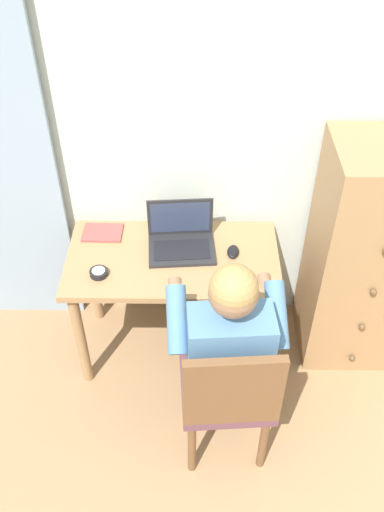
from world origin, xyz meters
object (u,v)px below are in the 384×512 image
(dresser, at_px, (362,258))
(person_seated, at_px, (226,336))
(chair, at_px, (228,393))
(notebook_pad, at_px, (103,233))
(desk, at_px, (173,274))
(desk_clock, at_px, (99,273))
(laptop, at_px, (181,238))
(computer_mouse, at_px, (233,252))

(dresser, relative_size, person_seated, 1.11)
(chair, relative_size, notebook_pad, 4.22)
(desk, distance_m, desk_clock, 0.41)
(desk, height_order, desk_clock, desk_clock)
(desk, distance_m, notebook_pad, 0.44)
(desk_clock, bearing_deg, laptop, 28.85)
(desk, xyz_separation_m, computer_mouse, (0.31, 0.03, 0.13))
(dresser, height_order, laptop, dresser)
(desk, height_order, chair, chair)
(dresser, xyz_separation_m, desk_clock, (-1.35, -0.20, 0.07))
(laptop, bearing_deg, dresser, -1.30)
(desk, distance_m, chair, 0.72)
(person_seated, distance_m, desk_clock, 0.71)
(computer_mouse, bearing_deg, laptop, 175.72)
(dresser, relative_size, desk_clock, 14.82)
(dresser, height_order, desk_clock, dresser)
(notebook_pad, bearing_deg, dresser, -3.82)
(desk, relative_size, dresser, 0.82)
(desk, bearing_deg, desk_clock, -159.60)
(dresser, bearing_deg, desk, -176.21)
(chair, bearing_deg, person_seated, 93.57)
(desk, xyz_separation_m, dresser, (0.99, 0.07, 0.06))
(dresser, relative_size, computer_mouse, 13.34)
(chair, xyz_separation_m, computer_mouse, (0.04, 0.69, 0.24))
(computer_mouse, distance_m, desk_clock, 0.69)
(chair, relative_size, desk_clock, 9.84)
(dresser, distance_m, chair, 1.04)
(notebook_pad, bearing_deg, person_seated, -44.86)
(dresser, bearing_deg, notebook_pad, 175.12)
(chair, height_order, laptop, laptop)
(person_seated, relative_size, notebook_pad, 5.73)
(desk_clock, height_order, notebook_pad, desk_clock)
(computer_mouse, relative_size, notebook_pad, 0.48)
(person_seated, bearing_deg, chair, -86.43)
(desk, relative_size, chair, 1.23)
(desk, xyz_separation_m, person_seated, (0.26, -0.48, 0.08))
(desk_clock, bearing_deg, chair, -39.99)
(dresser, distance_m, notebook_pad, 1.38)
(chair, distance_m, notebook_pad, 1.09)
(dresser, distance_m, laptop, 0.96)
(person_seated, xyz_separation_m, laptop, (-0.22, 0.57, 0.09))
(computer_mouse, height_order, desk_clock, computer_mouse)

